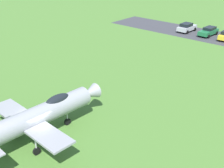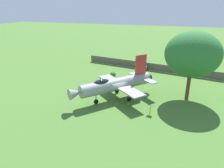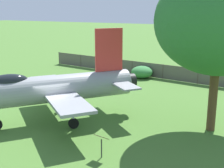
{
  "view_description": "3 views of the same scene",
  "coord_description": "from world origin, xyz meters",
  "px_view_note": "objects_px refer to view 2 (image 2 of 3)",
  "views": [
    {
      "loc": [
        18.58,
        6.73,
        13.84
      ],
      "look_at": [
        -7.43,
        5.59,
        1.5
      ],
      "focal_mm": 46.57,
      "sensor_mm": 36.0,
      "label": 1
    },
    {
      "loc": [
        -24.03,
        -7.3,
        11.9
      ],
      "look_at": [
        0.22,
        0.7,
        1.93
      ],
      "focal_mm": 33.14,
      "sensor_mm": 36.0,
      "label": 2
    },
    {
      "loc": [
        -14.41,
        -11.04,
        6.87
      ],
      "look_at": [
        1.19,
        -3.57,
        2.5
      ],
      "focal_mm": 50.1,
      "sensor_mm": 36.0,
      "label": 3
    }
  ],
  "objects_px": {
    "shade_tree": "(193,54)",
    "shrub_by_tree": "(142,67)",
    "shrub_near_fence": "(113,74)",
    "info_plaque": "(150,107)",
    "display_jet": "(114,84)"
  },
  "relations": [
    {
      "from": "info_plaque",
      "to": "shade_tree",
      "type": "bearing_deg",
      "value": -35.63
    },
    {
      "from": "shade_tree",
      "to": "display_jet",
      "type": "bearing_deg",
      "value": 109.47
    },
    {
      "from": "shrub_by_tree",
      "to": "info_plaque",
      "type": "relative_size",
      "value": 1.83
    },
    {
      "from": "shrub_near_fence",
      "to": "shrub_by_tree",
      "type": "distance_m",
      "value": 6.54
    },
    {
      "from": "shade_tree",
      "to": "shrub_by_tree",
      "type": "xyz_separation_m",
      "value": [
        10.59,
        8.06,
        -5.46
      ]
    },
    {
      "from": "shrub_by_tree",
      "to": "display_jet",
      "type": "bearing_deg",
      "value": 175.47
    },
    {
      "from": "display_jet",
      "to": "info_plaque",
      "type": "xyz_separation_m",
      "value": [
        -2.4,
        -5.11,
        -1.25
      ]
    },
    {
      "from": "display_jet",
      "to": "shade_tree",
      "type": "height_order",
      "value": "shade_tree"
    },
    {
      "from": "display_jet",
      "to": "shrub_by_tree",
      "type": "height_order",
      "value": "display_jet"
    },
    {
      "from": "shrub_near_fence",
      "to": "info_plaque",
      "type": "distance_m",
      "value": 13.83
    },
    {
      "from": "shrub_near_fence",
      "to": "shrub_by_tree",
      "type": "xyz_separation_m",
      "value": [
        5.06,
        -4.13,
        0.21
      ]
    },
    {
      "from": "shade_tree",
      "to": "shrub_near_fence",
      "type": "distance_m",
      "value": 14.54
    },
    {
      "from": "display_jet",
      "to": "info_plaque",
      "type": "relative_size",
      "value": 9.33
    },
    {
      "from": "display_jet",
      "to": "info_plaque",
      "type": "height_order",
      "value": "display_jet"
    },
    {
      "from": "shrub_near_fence",
      "to": "info_plaque",
      "type": "xyz_separation_m",
      "value": [
        -11.16,
        -8.15,
        0.48
      ]
    }
  ]
}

